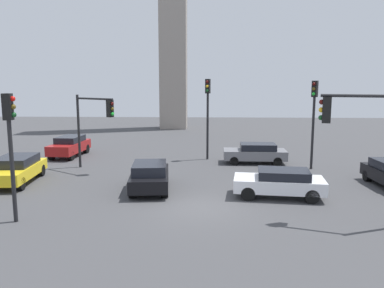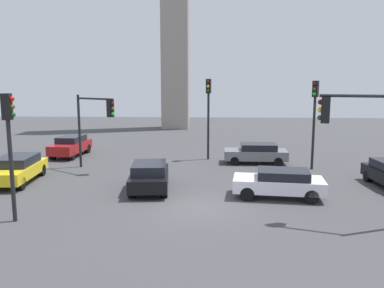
# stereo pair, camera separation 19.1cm
# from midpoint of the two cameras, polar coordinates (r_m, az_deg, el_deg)

# --- Properties ---
(ground_plane) EXTENTS (90.61, 90.61, 0.00)m
(ground_plane) POSITION_cam_midpoint_polar(r_m,az_deg,el_deg) (17.28, 1.44, -9.24)
(ground_plane) COLOR #424244
(traffic_light_0) EXTENTS (0.44, 0.49, 5.54)m
(traffic_light_0) POSITION_cam_midpoint_polar(r_m,az_deg,el_deg) (25.22, 17.79, 5.00)
(traffic_light_0) COLOR black
(traffic_light_0) RESTS_ON ground_plane
(traffic_light_1) EXTENTS (2.83, 1.91, 4.68)m
(traffic_light_1) POSITION_cam_midpoint_polar(r_m,az_deg,el_deg) (24.56, -13.89, 3.92)
(traffic_light_1) COLOR black
(traffic_light_1) RESTS_ON ground_plane
(traffic_light_2) EXTENTS (0.39, 0.49, 5.68)m
(traffic_light_2) POSITION_cam_midpoint_polar(r_m,az_deg,el_deg) (27.30, 2.62, 5.87)
(traffic_light_2) COLOR black
(traffic_light_2) RESTS_ON ground_plane
(traffic_light_3) EXTENTS (2.87, 1.09, 5.14)m
(traffic_light_3) POSITION_cam_midpoint_polar(r_m,az_deg,el_deg) (15.81, 23.98, 1.88)
(traffic_light_3) COLOR black
(traffic_light_3) RESTS_ON ground_plane
(traffic_light_4) EXTENTS (0.48, 0.35, 5.01)m
(traffic_light_4) POSITION_cam_midpoint_polar(r_m,az_deg,el_deg) (16.28, -24.99, 1.44)
(traffic_light_4) COLOR black
(traffic_light_4) RESTS_ON ground_plane
(car_0) EXTENTS (2.26, 4.28, 1.43)m
(car_0) POSITION_cam_midpoint_polar(r_m,az_deg,el_deg) (19.83, -6.01, -4.65)
(car_0) COLOR black
(car_0) RESTS_ON ground_plane
(car_2) EXTENTS (2.41, 4.74, 1.43)m
(car_2) POSITION_cam_midpoint_polar(r_m,az_deg,el_deg) (23.30, -24.25, -3.31)
(car_2) COLOR yellow
(car_2) RESTS_ON ground_plane
(car_3) EXTENTS (1.99, 4.36, 1.49)m
(car_3) POSITION_cam_midpoint_polar(r_m,az_deg,el_deg) (30.19, -17.25, -0.21)
(car_3) COLOR maroon
(car_3) RESTS_ON ground_plane
(car_4) EXTENTS (4.40, 2.32, 1.34)m
(car_4) POSITION_cam_midpoint_polar(r_m,az_deg,el_deg) (18.95, 13.01, -5.54)
(car_4) COLOR silver
(car_4) RESTS_ON ground_plane
(car_5) EXTENTS (4.23, 1.90, 1.35)m
(car_5) POSITION_cam_midpoint_polar(r_m,az_deg,el_deg) (26.63, 9.62, -1.30)
(car_5) COLOR slate
(car_5) RESTS_ON ground_plane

